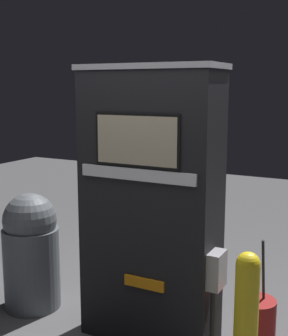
{
  "coord_description": "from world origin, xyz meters",
  "views": [
    {
      "loc": [
        1.52,
        -2.76,
        1.9
      ],
      "look_at": [
        0.0,
        0.1,
        1.33
      ],
      "focal_mm": 50.0,
      "sensor_mm": 36.0,
      "label": 1
    }
  ],
  "objects_px": {
    "safety_bollard": "(246,325)",
    "squeegee_bucket": "(255,324)",
    "gas_pump": "(151,207)",
    "trash_bin": "(31,250)"
  },
  "relations": [
    {
      "from": "safety_bollard",
      "to": "squeegee_bucket",
      "type": "distance_m",
      "value": 0.69
    },
    {
      "from": "gas_pump",
      "to": "safety_bollard",
      "type": "distance_m",
      "value": 1.08
    },
    {
      "from": "gas_pump",
      "to": "trash_bin",
      "type": "height_order",
      "value": "gas_pump"
    },
    {
      "from": "gas_pump",
      "to": "squeegee_bucket",
      "type": "bearing_deg",
      "value": 14.99
    },
    {
      "from": "safety_bollard",
      "to": "trash_bin",
      "type": "xyz_separation_m",
      "value": [
        -1.99,
        0.38,
        0.0
      ]
    },
    {
      "from": "trash_bin",
      "to": "squeegee_bucket",
      "type": "relative_size",
      "value": 1.18
    },
    {
      "from": "safety_bollard",
      "to": "trash_bin",
      "type": "height_order",
      "value": "trash_bin"
    },
    {
      "from": "safety_bollard",
      "to": "trash_bin",
      "type": "relative_size",
      "value": 0.95
    },
    {
      "from": "gas_pump",
      "to": "squeegee_bucket",
      "type": "relative_size",
      "value": 2.4
    },
    {
      "from": "trash_bin",
      "to": "squeegee_bucket",
      "type": "xyz_separation_m",
      "value": [
        1.89,
        0.23,
        -0.32
      ]
    }
  ]
}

